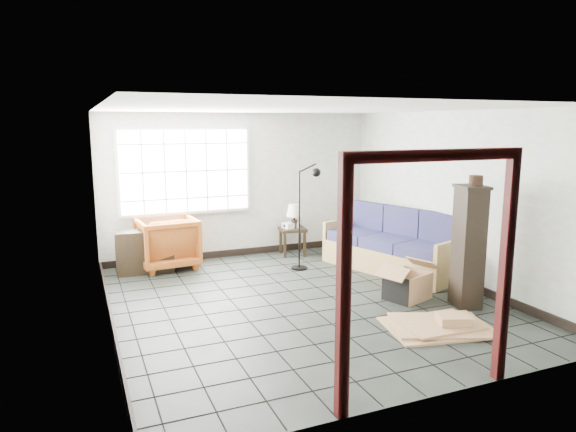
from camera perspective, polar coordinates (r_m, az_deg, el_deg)
name	(u,v)px	position (r m, az deg, el deg)	size (l,w,h in m)	color
ground	(302,301)	(7.16, 1.55, -9.42)	(5.50, 5.50, 0.00)	black
room_shell	(302,179)	(6.81, 1.52, 4.09)	(5.02, 5.52, 2.61)	#A6AAA3
window_panel	(186,171)	(9.07, -11.30, 4.92)	(2.32, 0.08, 1.52)	silver
doorway_trim	(432,246)	(4.54, 15.72, -3.23)	(1.80, 0.08, 2.20)	#350C0C
futon_sofa	(394,248)	(8.72, 11.65, -3.48)	(1.55, 2.49, 1.03)	olive
armchair	(167,240)	(8.87, -13.31, -2.61)	(0.93, 0.87, 0.96)	brown
side_table	(293,232)	(9.51, 0.50, -1.84)	(0.54, 0.54, 0.51)	black
table_lamp	(294,212)	(9.41, 0.70, 0.49)	(0.34, 0.34, 0.44)	black
projector	(291,225)	(9.48, 0.31, -1.02)	(0.30, 0.26, 0.10)	silver
floor_lamp	(307,214)	(8.45, 2.16, 0.27)	(0.47, 0.39, 1.78)	black
console_shelf	(145,252)	(8.71, -15.64, -3.82)	(0.92, 0.39, 0.70)	black
tall_shelf	(468,246)	(7.15, 19.41, -3.13)	(0.45, 0.52, 1.63)	black
pot	(476,180)	(7.00, 20.16, 3.73)	(0.19, 0.19, 0.13)	black
open_box	(407,285)	(7.39, 13.11, -7.52)	(1.02, 0.73, 0.52)	#997349
cardboard_pile	(441,325)	(6.50, 16.59, -11.50)	(1.37, 1.14, 0.18)	#997349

